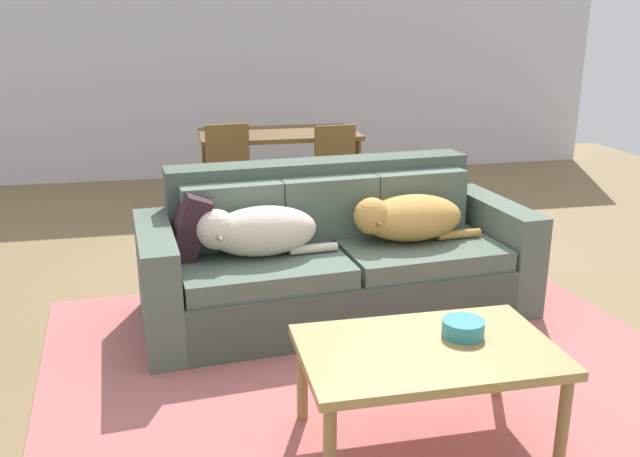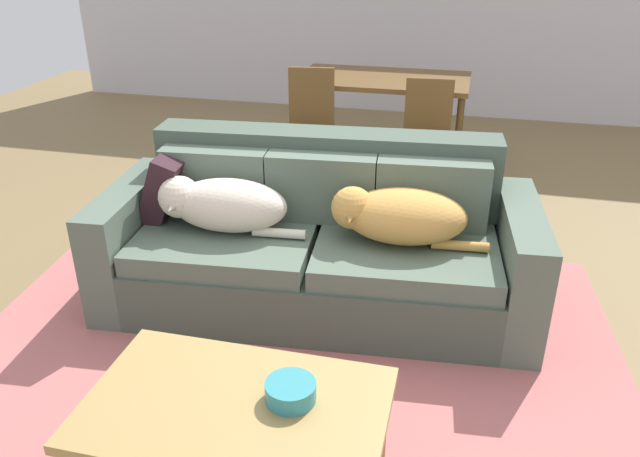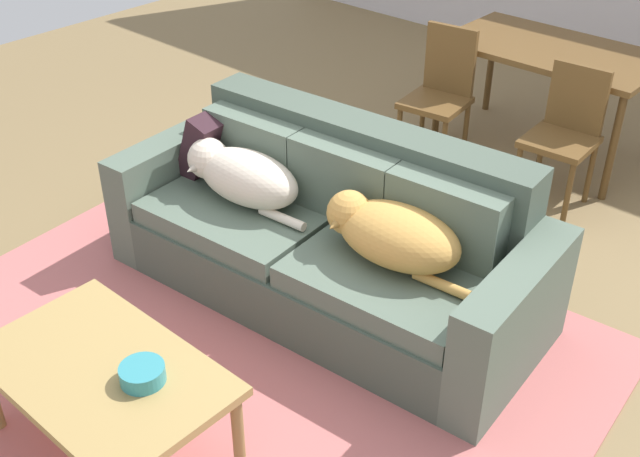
{
  "view_description": "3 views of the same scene",
  "coord_description": "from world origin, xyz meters",
  "px_view_note": "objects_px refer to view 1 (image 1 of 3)",
  "views": [
    {
      "loc": [
        -1.02,
        -3.8,
        1.73
      ],
      "look_at": [
        -0.25,
        -0.19,
        0.59
      ],
      "focal_mm": 37.85,
      "sensor_mm": 36.0,
      "label": 1
    },
    {
      "loc": [
        0.62,
        -3.03,
        1.96
      ],
      "look_at": [
        -0.07,
        -0.18,
        0.51
      ],
      "focal_mm": 35.49,
      "sensor_mm": 36.0,
      "label": 2
    },
    {
      "loc": [
        2.13,
        -2.61,
        2.61
      ],
      "look_at": [
        -0.05,
        -0.19,
        0.51
      ],
      "focal_mm": 44.29,
      "sensor_mm": 36.0,
      "label": 3
    }
  ],
  "objects_px": {
    "dining_table": "(279,140)",
    "dog_on_left_cushion": "(255,231)",
    "dog_on_right_cushion": "(407,218)",
    "coffee_table": "(427,358)",
    "dining_chair_near_right": "(339,172)",
    "couch": "(334,258)",
    "throw_pillow_by_left_arm": "(188,224)",
    "bowl_on_coffee_table": "(463,328)",
    "dining_chair_near_left": "(231,176)"
  },
  "relations": [
    {
      "from": "dog_on_right_cushion",
      "to": "dining_chair_near_left",
      "type": "xyz_separation_m",
      "value": [
        -0.91,
        1.74,
        -0.08
      ]
    },
    {
      "from": "throw_pillow_by_left_arm",
      "to": "dining_chair_near_right",
      "type": "height_order",
      "value": "dining_chair_near_right"
    },
    {
      "from": "throw_pillow_by_left_arm",
      "to": "dining_chair_near_left",
      "type": "bearing_deg",
      "value": 77.07
    },
    {
      "from": "dog_on_left_cushion",
      "to": "throw_pillow_by_left_arm",
      "type": "bearing_deg",
      "value": 154.42
    },
    {
      "from": "couch",
      "to": "bowl_on_coffee_table",
      "type": "distance_m",
      "value": 1.41
    },
    {
      "from": "couch",
      "to": "dog_on_right_cushion",
      "type": "bearing_deg",
      "value": -14.59
    },
    {
      "from": "couch",
      "to": "dining_chair_near_right",
      "type": "distance_m",
      "value": 1.74
    },
    {
      "from": "dog_on_right_cushion",
      "to": "dining_chair_near_right",
      "type": "height_order",
      "value": "dining_chair_near_right"
    },
    {
      "from": "couch",
      "to": "dining_table",
      "type": "distance_m",
      "value": 2.28
    },
    {
      "from": "coffee_table",
      "to": "couch",
      "type": "bearing_deg",
      "value": 92.21
    },
    {
      "from": "bowl_on_coffee_table",
      "to": "dining_chair_near_right",
      "type": "height_order",
      "value": "dining_chair_near_right"
    },
    {
      "from": "dog_on_right_cushion",
      "to": "throw_pillow_by_left_arm",
      "type": "height_order",
      "value": "throw_pillow_by_left_arm"
    },
    {
      "from": "dog_on_left_cushion",
      "to": "dog_on_right_cushion",
      "type": "xyz_separation_m",
      "value": [
        0.93,
        0.09,
        -0.0
      ]
    },
    {
      "from": "bowl_on_coffee_table",
      "to": "couch",
      "type": "bearing_deg",
      "value": 99.73
    },
    {
      "from": "couch",
      "to": "dog_on_left_cushion",
      "type": "distance_m",
      "value": 0.58
    },
    {
      "from": "dog_on_right_cushion",
      "to": "coffee_table",
      "type": "xyz_separation_m",
      "value": [
        -0.38,
        -1.37,
        -0.19
      ]
    },
    {
      "from": "dining_chair_near_left",
      "to": "dog_on_right_cushion",
      "type": "bearing_deg",
      "value": -69.87
    },
    {
      "from": "throw_pillow_by_left_arm",
      "to": "dining_chair_near_right",
      "type": "distance_m",
      "value": 2.15
    },
    {
      "from": "throw_pillow_by_left_arm",
      "to": "dining_chair_near_left",
      "type": "xyz_separation_m",
      "value": [
        0.39,
        1.69,
        -0.11
      ]
    },
    {
      "from": "couch",
      "to": "coffee_table",
      "type": "relative_size",
      "value": 2.28
    },
    {
      "from": "dog_on_left_cushion",
      "to": "dining_chair_near_right",
      "type": "height_order",
      "value": "dining_chair_near_right"
    },
    {
      "from": "couch",
      "to": "dining_table",
      "type": "height_order",
      "value": "couch"
    },
    {
      "from": "coffee_table",
      "to": "dining_chair_near_right",
      "type": "height_order",
      "value": "dining_chair_near_right"
    },
    {
      "from": "dog_on_left_cushion",
      "to": "coffee_table",
      "type": "distance_m",
      "value": 1.41
    },
    {
      "from": "couch",
      "to": "coffee_table",
      "type": "height_order",
      "value": "couch"
    },
    {
      "from": "coffee_table",
      "to": "dining_chair_near_left",
      "type": "xyz_separation_m",
      "value": [
        -0.53,
        3.11,
        0.1
      ]
    },
    {
      "from": "couch",
      "to": "dining_table",
      "type": "xyz_separation_m",
      "value": [
        0.01,
        2.25,
        0.35
      ]
    },
    {
      "from": "bowl_on_coffee_table",
      "to": "dining_table",
      "type": "bearing_deg",
      "value": 93.61
    },
    {
      "from": "throw_pillow_by_left_arm",
      "to": "dining_chair_near_left",
      "type": "height_order",
      "value": "dining_chair_near_left"
    },
    {
      "from": "couch",
      "to": "throw_pillow_by_left_arm",
      "type": "relative_size",
      "value": 6.33
    },
    {
      "from": "bowl_on_coffee_table",
      "to": "dining_table",
      "type": "relative_size",
      "value": 0.13
    },
    {
      "from": "coffee_table",
      "to": "dining_table",
      "type": "height_order",
      "value": "dining_table"
    },
    {
      "from": "dining_chair_near_left",
      "to": "dining_chair_near_right",
      "type": "relative_size",
      "value": 1.05
    },
    {
      "from": "dog_on_right_cushion",
      "to": "throw_pillow_by_left_arm",
      "type": "relative_size",
      "value": 2.15
    },
    {
      "from": "dog_on_left_cushion",
      "to": "dining_chair_near_left",
      "type": "bearing_deg",
      "value": 84.47
    },
    {
      "from": "dog_on_right_cushion",
      "to": "throw_pillow_by_left_arm",
      "type": "distance_m",
      "value": 1.3
    },
    {
      "from": "coffee_table",
      "to": "dog_on_right_cushion",
      "type": "bearing_deg",
      "value": 74.63
    },
    {
      "from": "bowl_on_coffee_table",
      "to": "dining_chair_near_right",
      "type": "relative_size",
      "value": 0.2
    },
    {
      "from": "dining_table",
      "to": "dog_on_left_cushion",
      "type": "bearing_deg",
      "value": -101.75
    },
    {
      "from": "coffee_table",
      "to": "dining_chair_near_left",
      "type": "distance_m",
      "value": 3.16
    },
    {
      "from": "throw_pillow_by_left_arm",
      "to": "couch",
      "type": "bearing_deg",
      "value": 1.64
    },
    {
      "from": "dining_chair_near_right",
      "to": "throw_pillow_by_left_arm",
      "type": "bearing_deg",
      "value": -131.16
    },
    {
      "from": "dining_table",
      "to": "dining_chair_near_left",
      "type": "distance_m",
      "value": 0.79
    },
    {
      "from": "couch",
      "to": "coffee_table",
      "type": "bearing_deg",
      "value": -92.76
    },
    {
      "from": "dog_on_right_cushion",
      "to": "dining_chair_near_right",
      "type": "relative_size",
      "value": 0.92
    },
    {
      "from": "dining_table",
      "to": "dining_chair_near_left",
      "type": "xyz_separation_m",
      "value": [
        -0.48,
        -0.59,
        -0.18
      ]
    },
    {
      "from": "throw_pillow_by_left_arm",
      "to": "dog_on_right_cushion",
      "type": "bearing_deg",
      "value": -2.15
    },
    {
      "from": "throw_pillow_by_left_arm",
      "to": "dining_table",
      "type": "bearing_deg",
      "value": 69.05
    },
    {
      "from": "dog_on_left_cushion",
      "to": "dining_table",
      "type": "bearing_deg",
      "value": 73.28
    },
    {
      "from": "dog_on_left_cushion",
      "to": "dog_on_right_cushion",
      "type": "height_order",
      "value": "dog_on_left_cushion"
    }
  ]
}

